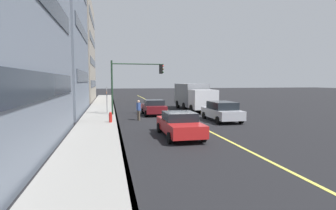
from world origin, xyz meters
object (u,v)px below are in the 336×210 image
at_px(fire_hydrant, 111,118).
at_px(truck_gray, 193,96).
at_px(car_silver, 222,111).
at_px(pedestrian_with_backpack, 139,109).
at_px(street_sign_post, 107,98).
at_px(car_maroon, 154,107).
at_px(traffic_light_mast, 134,77).
at_px(car_red, 179,124).

bearing_deg(fire_hydrant, truck_gray, -47.93).
bearing_deg(car_silver, pedestrian_with_backpack, 74.22).
xyz_separation_m(car_silver, street_sign_post, (6.50, 9.17, 0.78)).
xyz_separation_m(street_sign_post, fire_hydrant, (-6.24, -0.31, -1.13)).
bearing_deg(car_maroon, traffic_light_mast, 86.07).
distance_m(traffic_light_mast, street_sign_post, 3.49).
distance_m(car_red, car_silver, 7.23).
bearing_deg(truck_gray, fire_hydrant, 132.07).
bearing_deg(street_sign_post, traffic_light_mast, -118.07).
height_order(car_silver, pedestrian_with_backpack, pedestrian_with_backpack).
bearing_deg(pedestrian_with_backpack, traffic_light_mast, 1.72).
xyz_separation_m(pedestrian_with_backpack, fire_hydrant, (-1.59, 2.31, -0.51)).
relative_size(car_red, pedestrian_with_backpack, 2.81).
bearing_deg(truck_gray, street_sign_post, 102.13).
height_order(car_maroon, fire_hydrant, car_maroon).
distance_m(car_maroon, traffic_light_mast, 3.41).
distance_m(car_red, fire_hydrant, 6.78).
bearing_deg(truck_gray, traffic_light_mast, 115.91).
distance_m(car_red, car_maroon, 10.30).
height_order(traffic_light_mast, street_sign_post, traffic_light_mast).
distance_m(car_silver, street_sign_post, 11.26).
bearing_deg(fire_hydrant, car_red, -144.69).
relative_size(car_silver, fire_hydrant, 4.83).
relative_size(car_red, truck_gray, 0.57).
bearing_deg(fire_hydrant, street_sign_post, 2.80).
bearing_deg(fire_hydrant, car_maroon, -40.66).
distance_m(truck_gray, street_sign_post, 9.69).
distance_m(pedestrian_with_backpack, fire_hydrant, 2.86).
distance_m(truck_gray, traffic_light_mast, 7.98).
height_order(car_maroon, truck_gray, truck_gray).
distance_m(car_maroon, car_silver, 6.93).
bearing_deg(car_maroon, fire_hydrant, 139.34).
relative_size(traffic_light_mast, fire_hydrant, 5.48).
distance_m(car_red, truck_gray, 14.79).
height_order(pedestrian_with_backpack, traffic_light_mast, traffic_light_mast).
xyz_separation_m(pedestrian_with_backpack, street_sign_post, (4.64, 2.62, 0.62)).
relative_size(truck_gray, traffic_light_mast, 1.61).
distance_m(car_maroon, fire_hydrant, 6.29).
bearing_deg(traffic_light_mast, street_sign_post, 61.93).
xyz_separation_m(car_red, fire_hydrant, (5.53, 3.91, -0.27)).
bearing_deg(car_maroon, truck_gray, -55.33).
height_order(car_maroon, traffic_light_mast, traffic_light_mast).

